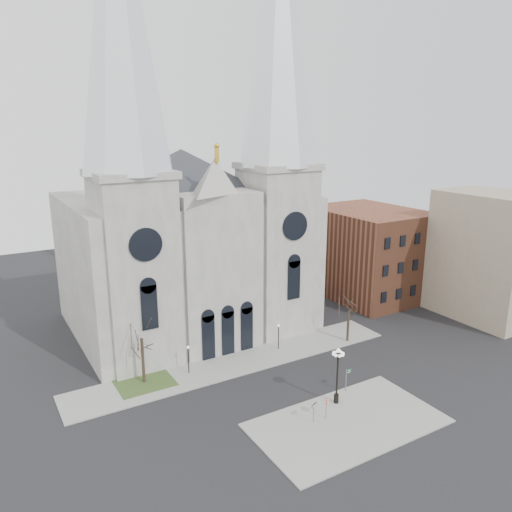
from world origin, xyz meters
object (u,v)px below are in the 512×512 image
stop_sign (326,403)px  one_way_sign (314,409)px  globe_lamp (338,369)px  street_name_sign (347,378)px

stop_sign → one_way_sign: 1.40m
stop_sign → globe_lamp: 3.74m
globe_lamp → street_name_sign: (2.39, 1.28, -2.30)m
stop_sign → one_way_sign: stop_sign is taller
globe_lamp → one_way_sign: size_ratio=2.98×
stop_sign → globe_lamp: (2.61, 1.64, 2.12)m
street_name_sign → stop_sign: bearing=-159.8°
globe_lamp → one_way_sign: globe_lamp is taller
one_way_sign → street_name_sign: street_name_sign is taller
stop_sign → street_name_sign: (5.00, 2.92, -0.19)m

